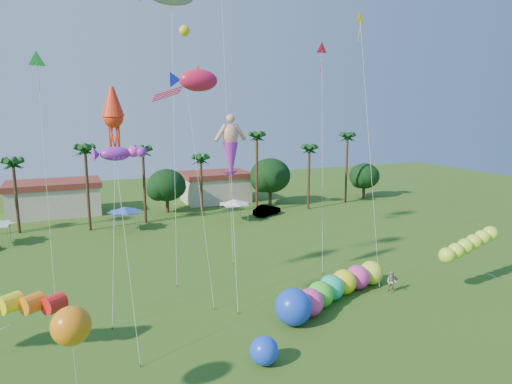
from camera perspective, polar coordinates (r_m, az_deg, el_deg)
name	(u,v)px	position (r m, az deg, el deg)	size (l,w,h in m)	color
ground	(327,381)	(27.67, 8.86, -22.33)	(160.00, 160.00, 0.00)	#285116
tree_line	(186,183)	(66.46, -8.76, 1.08)	(69.46, 8.91, 11.00)	#3A2819
buildings_row	(133,195)	(71.40, -15.11, -0.37)	(35.00, 7.00, 4.00)	beige
tent_row	(125,210)	(57.59, -16.03, -2.19)	(31.00, 4.00, 0.60)	white
car_b	(267,210)	(64.49, 1.38, -2.28)	(1.59, 4.57, 1.50)	#4C4C54
spectator_b	(392,282)	(39.68, 16.59, -10.75)	(0.86, 0.67, 1.77)	#9E9484
caterpillar_inflatable	(329,290)	(36.37, 9.14, -12.06)	(12.37, 6.73, 2.61)	#E93D92
blue_ball	(264,351)	(28.41, 1.03, -19.23)	(1.72, 1.72, 1.72)	blue
rainbow_tube	(16,309)	(30.86, -27.85, -12.85)	(9.19, 4.62, 3.92)	red
green_worm	(447,255)	(40.11, 22.75, -7.32)	(10.64, 3.13, 4.03)	#C4FC38
orange_ball_kite	(71,326)	(23.59, -22.12, -15.24)	(2.22, 2.22, 5.92)	orange
merman_kite	(231,150)	(35.30, -3.18, 5.25)	(2.12, 4.55, 14.06)	#E29480
fish_kite	(199,80)	(36.60, -7.20, 13.68)	(4.57, 5.10, 18.01)	red
squid_kite	(113,118)	(34.75, -17.41, 8.83)	(2.24, 5.01, 16.54)	red
lobster_kite	(116,154)	(28.64, -17.14, 4.58)	(3.47, 4.59, 12.84)	purple
delta_kite_red	(322,52)	(43.71, 8.24, 16.91)	(2.02, 3.51, 20.88)	red
delta_kite_yellow	(361,25)	(42.14, 12.94, 19.64)	(1.11, 4.88, 23.00)	yellow
delta_kite_green	(37,65)	(34.32, -25.68, 14.17)	(1.29, 3.42, 18.65)	green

